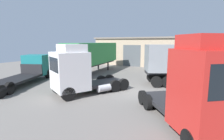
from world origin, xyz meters
The scene contains 7 objects.
ground_plane centered at (0.00, 0.00, 0.00)m, with size 60.00×60.00×0.00m, color slate.
warehouse_building centered at (0.00, 17.30, 2.47)m, with size 27.03×7.11×4.92m.
tractor_unit_white centered at (-3.04, -3.14, 1.87)m, with size 4.87×6.53×3.97m.
container_trailer_green centered at (-7.52, 5.24, 2.55)m, with size 3.95×10.81×3.99m.
container_trailer_orange centered at (6.00, 5.68, 2.49)m, with size 12.09×8.10×3.86m.
tractor_unit_red centered at (5.82, -5.11, 2.09)m, with size 5.98×6.46×4.43m.
flatbed_truck_teal centered at (-10.44, -1.97, 1.28)m, with size 5.59×8.75×2.71m.
Camera 1 is at (6.08, -13.28, 4.14)m, focal length 28.00 mm.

